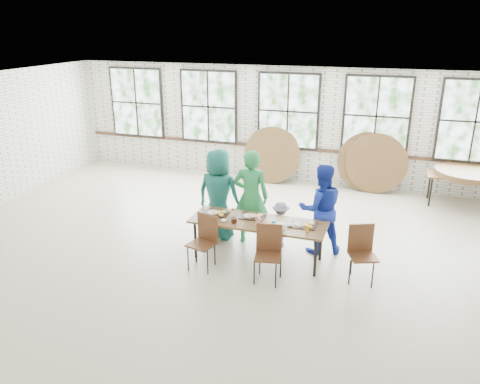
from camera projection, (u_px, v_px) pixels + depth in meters
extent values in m
plane|color=#B8AD92|center=(233.00, 252.00, 8.72)|extent=(12.00, 12.00, 0.00)
plane|color=white|center=(233.00, 89.00, 7.70)|extent=(12.00, 12.00, 0.00)
plane|color=silver|center=(288.00, 125.00, 12.23)|extent=(12.00, 0.00, 12.00)
plane|color=silver|center=(72.00, 323.00, 4.18)|extent=(12.00, 0.00, 12.00)
cube|color=#422819|center=(287.00, 148.00, 12.41)|extent=(11.80, 0.05, 0.08)
cube|color=black|center=(137.00, 103.00, 13.32)|extent=(1.62, 0.05, 1.97)
cube|color=white|center=(136.00, 103.00, 13.29)|extent=(1.50, 0.01, 1.85)
cube|color=black|center=(209.00, 107.00, 12.69)|extent=(1.62, 0.05, 1.97)
cube|color=white|center=(208.00, 107.00, 12.66)|extent=(1.50, 0.01, 1.85)
cube|color=black|center=(288.00, 111.00, 12.05)|extent=(1.62, 0.05, 1.97)
cube|color=white|center=(288.00, 111.00, 12.02)|extent=(1.50, 0.01, 1.85)
cube|color=black|center=(376.00, 116.00, 11.41)|extent=(1.62, 0.05, 1.97)
cube|color=white|center=(376.00, 116.00, 11.38)|extent=(1.50, 0.01, 1.85)
cube|color=black|center=(475.00, 122.00, 10.78)|extent=(1.62, 0.05, 1.97)
cube|color=white|center=(475.00, 122.00, 10.75)|extent=(1.50, 0.01, 1.85)
cube|color=brown|center=(258.00, 222.00, 8.22)|extent=(2.41, 0.83, 0.04)
cylinder|color=black|center=(195.00, 240.00, 8.39)|extent=(0.05, 0.05, 0.70)
cylinder|color=black|center=(208.00, 227.00, 8.93)|extent=(0.05, 0.05, 0.70)
cylinder|color=black|center=(315.00, 258.00, 7.77)|extent=(0.05, 0.05, 0.70)
cylinder|color=black|center=(321.00, 242.00, 8.30)|extent=(0.05, 0.05, 0.70)
cube|color=#53301B|center=(201.00, 245.00, 8.00)|extent=(0.51, 0.50, 0.03)
cube|color=#53301B|center=(208.00, 227.00, 8.06)|extent=(0.41, 0.14, 0.50)
cylinder|color=black|center=(188.00, 259.00, 7.98)|extent=(0.02, 0.02, 0.44)
cylinder|color=black|center=(196.00, 251.00, 8.28)|extent=(0.02, 0.02, 0.44)
cylinder|color=black|center=(208.00, 263.00, 7.87)|extent=(0.02, 0.02, 0.44)
cylinder|color=black|center=(215.00, 254.00, 8.18)|extent=(0.02, 0.02, 0.44)
cube|color=#53301B|center=(268.00, 257.00, 7.59)|extent=(0.49, 0.47, 0.03)
cube|color=#53301B|center=(269.00, 238.00, 7.68)|extent=(0.42, 0.11, 0.50)
cylinder|color=black|center=(254.00, 272.00, 7.57)|extent=(0.02, 0.02, 0.44)
cylinder|color=black|center=(260.00, 263.00, 7.87)|extent=(0.02, 0.02, 0.44)
cylinder|color=black|center=(276.00, 276.00, 7.46)|extent=(0.02, 0.02, 0.44)
cylinder|color=black|center=(281.00, 266.00, 7.77)|extent=(0.02, 0.02, 0.44)
cube|color=#53301B|center=(363.00, 257.00, 7.58)|extent=(0.54, 0.53, 0.03)
cube|color=#53301B|center=(361.00, 238.00, 7.67)|extent=(0.40, 0.18, 0.50)
cylinder|color=black|center=(350.00, 273.00, 7.56)|extent=(0.02, 0.02, 0.44)
cylinder|color=black|center=(352.00, 263.00, 7.86)|extent=(0.02, 0.02, 0.44)
cylinder|color=black|center=(373.00, 276.00, 7.46)|extent=(0.02, 0.02, 0.44)
cylinder|color=black|center=(374.00, 266.00, 7.76)|extent=(0.02, 0.02, 0.44)
imported|color=#165153|center=(219.00, 194.00, 9.02)|extent=(0.93, 0.65, 1.80)
imported|color=#228143|center=(251.00, 197.00, 8.83)|extent=(0.73, 0.52, 1.85)
imported|color=#1E143F|center=(280.00, 224.00, 8.82)|extent=(0.59, 0.36, 0.89)
imported|color=#162B9A|center=(321.00, 209.00, 8.47)|extent=(0.99, 0.89, 1.69)
cube|color=brown|center=(469.00, 176.00, 10.67)|extent=(1.81, 0.77, 0.04)
cylinder|color=black|center=(430.00, 192.00, 10.77)|extent=(0.04, 0.04, 0.70)
cylinder|color=black|center=(429.00, 185.00, 11.26)|extent=(0.04, 0.04, 0.70)
cube|color=black|center=(216.00, 213.00, 8.53)|extent=(0.44, 0.33, 0.02)
cube|color=black|center=(252.00, 217.00, 8.38)|extent=(0.44, 0.33, 0.02)
cube|color=black|center=(304.00, 225.00, 8.04)|extent=(0.44, 0.33, 0.02)
cylinder|color=black|center=(234.00, 220.00, 8.13)|extent=(0.09, 0.09, 0.09)
cube|color=red|center=(258.00, 222.00, 8.06)|extent=(0.06, 0.06, 0.11)
cylinder|color=#1B9BCA|center=(274.00, 223.00, 8.01)|extent=(0.07, 0.07, 0.10)
cylinder|color=orange|center=(307.00, 228.00, 7.81)|extent=(0.07, 0.07, 0.11)
cylinder|color=white|center=(280.00, 226.00, 7.89)|extent=(0.17, 0.17, 0.10)
ellipsoid|color=white|center=(224.00, 220.00, 8.18)|extent=(0.11, 0.11, 0.05)
ellipsoid|color=white|center=(289.00, 225.00, 8.00)|extent=(0.11, 0.11, 0.05)
cylinder|color=brown|center=(469.00, 175.00, 10.65)|extent=(1.50, 1.50, 0.04)
cylinder|color=brown|center=(469.00, 173.00, 10.64)|extent=(1.50, 1.50, 0.04)
cylinder|color=brown|center=(470.00, 171.00, 10.62)|extent=(1.50, 1.50, 0.04)
cylinder|color=brown|center=(272.00, 154.00, 12.40)|extent=(1.50, 0.39, 1.47)
cylinder|color=brown|center=(272.00, 155.00, 12.31)|extent=(1.50, 0.36, 1.48)
cylinder|color=brown|center=(367.00, 162.00, 11.69)|extent=(1.50, 0.31, 1.48)
cylinder|color=brown|center=(376.00, 164.00, 11.54)|extent=(1.50, 0.23, 1.49)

